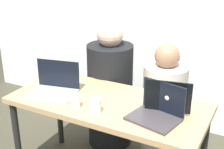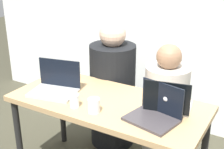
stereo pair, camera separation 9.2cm
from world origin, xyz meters
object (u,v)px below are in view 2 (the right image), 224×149
at_px(laptop_back_right, 168,103).
at_px(water_glass_left, 74,102).
at_px(water_glass_center, 94,106).
at_px(laptop_front_right, 155,112).
at_px(person_on_right, 165,111).
at_px(person_on_left, 113,92).
at_px(laptop_front_left, 55,86).

distance_m(laptop_back_right, water_glass_left, 0.64).
relative_size(laptop_back_right, water_glass_left, 3.61).
bearing_deg(water_glass_left, laptop_back_right, 27.01).
bearing_deg(water_glass_center, laptop_front_right, 17.15).
xyz_separation_m(person_on_right, water_glass_left, (-0.40, -0.71, 0.29)).
bearing_deg(laptop_front_right, water_glass_center, -150.67).
relative_size(person_on_left, laptop_back_right, 3.42).
height_order(laptop_front_right, water_glass_left, laptop_front_right).
relative_size(laptop_back_right, water_glass_center, 3.52).
height_order(laptop_front_right, laptop_front_left, laptop_front_left).
bearing_deg(laptop_back_right, laptop_front_right, 70.11).
bearing_deg(water_glass_center, water_glass_left, -178.18).
xyz_separation_m(laptop_front_right, water_glass_center, (-0.39, -0.12, -0.01)).
height_order(person_on_right, water_glass_center, person_on_right).
relative_size(laptop_front_left, laptop_back_right, 1.12).
distance_m(water_glass_left, water_glass_center, 0.16).
relative_size(person_on_left, laptop_front_left, 3.06).
xyz_separation_m(person_on_right, laptop_back_right, (0.16, -0.42, 0.30)).
bearing_deg(person_on_left, water_glass_center, 107.30).
height_order(laptop_front_left, water_glass_left, laptop_front_left).
height_order(person_on_left, water_glass_left, person_on_left).
xyz_separation_m(laptop_front_left, water_glass_center, (0.43, -0.12, -0.01)).
bearing_deg(laptop_front_right, laptop_back_right, 93.67).
relative_size(person_on_right, laptop_front_right, 2.98).
bearing_deg(laptop_front_right, laptop_front_left, -168.04).
distance_m(person_on_left, person_on_right, 0.52).
bearing_deg(person_on_right, water_glass_center, 82.58).
bearing_deg(laptop_back_right, laptop_front_left, -0.48).
distance_m(person_on_right, water_glass_center, 0.80).
distance_m(person_on_left, laptop_front_right, 0.91).
bearing_deg(laptop_front_left, person_on_right, 28.89).
height_order(water_glass_left, water_glass_center, water_glass_center).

